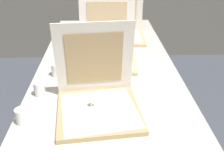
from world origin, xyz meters
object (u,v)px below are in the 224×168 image
Objects in this scene: table at (107,85)px; pizza_box_back at (120,30)px; pizza_box_front at (98,99)px; cup_white_near_center at (39,89)px; cup_white_mid at (56,70)px; pizza_box_middle at (107,52)px; cup_white_near_left at (22,116)px.

table is 6.00× the size of pizza_box_back.
pizza_box_front is at bearing -99.34° from table.
pizza_box_back is at bearing 61.79° from cup_white_near_center.
cup_white_near_center is 0.22m from cup_white_mid.
cup_white_mid is at bearing 76.20° from cup_white_near_center.
cup_white_near_center reaches higher than table.
cup_white_mid is (-0.25, 0.35, -0.02)m from pizza_box_front.
pizza_box_front is at bearing -55.17° from cup_white_mid.
table is 0.31m from cup_white_mid.
cup_white_near_center is (-0.35, -0.18, 0.08)m from table.
pizza_box_middle reaches higher than table.
cup_white_mid is at bearing 118.85° from pizza_box_front.
cup_white_mid is 0.46m from cup_white_near_left.
table is 0.56m from cup_white_near_left.
pizza_box_middle is 1.10× the size of pizza_box_back.
pizza_box_middle is (0.05, 0.56, -0.00)m from pizza_box_front.
pizza_box_back is at bearing 57.73° from cup_white_mid.
table is 32.64× the size of cup_white_near_left.
table is at bearing -7.65° from cup_white_mid.
cup_white_near_left reaches higher than table.
cup_white_near_center and cup_white_near_left have the same top height.
pizza_box_back reaches higher than cup_white_mid.
cup_white_mid is at bearing 79.78° from cup_white_near_left.
pizza_box_middle is 0.55m from cup_white_near_center.
table is 5.46× the size of pizza_box_middle.
pizza_box_front is 1.03m from pizza_box_back.
cup_white_near_center is at bearing -127.18° from pizza_box_middle.
table is 0.27m from pizza_box_middle.
pizza_box_middle reaches higher than cup_white_near_left.
table is 5.82× the size of pizza_box_front.
pizza_box_front is 0.33m from cup_white_near_center.
table is at bearing 47.27° from cup_white_near_left.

